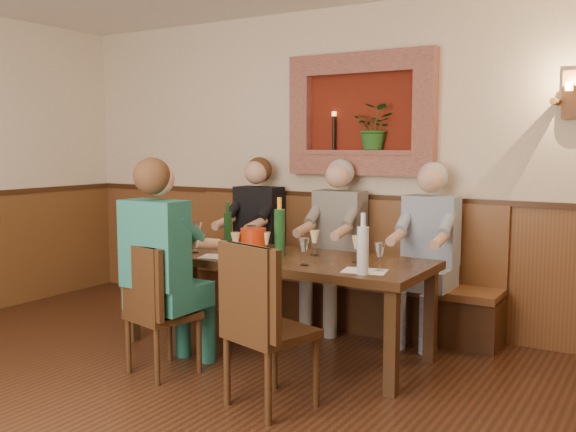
% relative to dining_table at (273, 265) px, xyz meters
% --- Properties ---
extents(room_shell, '(6.04, 6.04, 2.82)m').
position_rel_dining_table_xyz_m(room_shell, '(0.00, -1.85, 1.21)').
color(room_shell, beige).
rests_on(room_shell, ground).
extents(wainscoting, '(6.02, 6.02, 1.15)m').
position_rel_dining_table_xyz_m(wainscoting, '(0.00, -1.85, -0.09)').
color(wainscoting, brown).
rests_on(wainscoting, ground).
extents(wall_niche, '(1.36, 0.30, 1.06)m').
position_rel_dining_table_xyz_m(wall_niche, '(0.24, 1.09, 1.13)').
color(wall_niche, '#621A0E').
rests_on(wall_niche, ground).
extents(wall_sconce, '(0.25, 0.20, 0.35)m').
position_rel_dining_table_xyz_m(wall_sconce, '(1.90, 1.08, 1.27)').
color(wall_sconce, brown).
rests_on(wall_sconce, ground).
extents(dining_table, '(2.40, 0.90, 0.75)m').
position_rel_dining_table_xyz_m(dining_table, '(0.00, 0.00, 0.00)').
color(dining_table, black).
rests_on(dining_table, ground).
extents(bench, '(3.00, 0.45, 1.11)m').
position_rel_dining_table_xyz_m(bench, '(0.00, 0.94, -0.35)').
color(bench, '#381E0F').
rests_on(bench, ground).
extents(chair_near_left, '(0.49, 0.49, 0.92)m').
position_rel_dining_table_xyz_m(chair_near_left, '(-0.40, -0.82, -0.41)').
color(chair_near_left, black).
rests_on(chair_near_left, ground).
extents(chair_near_right, '(0.56, 0.56, 1.02)m').
position_rel_dining_table_xyz_m(chair_near_right, '(0.55, -0.92, -0.38)').
color(chair_near_right, black).
rests_on(chair_near_right, ground).
extents(person_bench_left, '(0.44, 0.54, 1.47)m').
position_rel_dining_table_xyz_m(person_bench_left, '(-0.76, 0.84, -0.06)').
color(person_bench_left, black).
rests_on(person_bench_left, ground).
extents(person_bench_mid, '(0.44, 0.54, 1.46)m').
position_rel_dining_table_xyz_m(person_bench_mid, '(0.09, 0.84, -0.07)').
color(person_bench_mid, '#55514E').
rests_on(person_bench_mid, ground).
extents(person_bench_right, '(0.43, 0.53, 1.45)m').
position_rel_dining_table_xyz_m(person_bench_right, '(0.92, 0.84, -0.07)').
color(person_bench_right, navy).
rests_on(person_bench_right, ground).
extents(person_chair_front, '(0.45, 0.56, 1.50)m').
position_rel_dining_table_xyz_m(person_chair_front, '(-0.39, -0.78, -0.05)').
color(person_chair_front, '#174350').
rests_on(person_chair_front, ground).
extents(spittoon_bucket, '(0.21, 0.21, 0.22)m').
position_rel_dining_table_xyz_m(spittoon_bucket, '(-0.07, -0.16, 0.18)').
color(spittoon_bucket, '#B6290B').
rests_on(spittoon_bucket, dining_table).
extents(wine_bottle_green_a, '(0.10, 0.10, 0.44)m').
position_rel_dining_table_xyz_m(wine_bottle_green_a, '(0.06, -0.01, 0.26)').
color(wine_bottle_green_a, '#19471E').
rests_on(wine_bottle_green_a, dining_table).
extents(wine_bottle_green_b, '(0.09, 0.09, 0.37)m').
position_rel_dining_table_xyz_m(wine_bottle_green_b, '(-0.58, 0.20, 0.22)').
color(wine_bottle_green_b, '#19471E').
rests_on(wine_bottle_green_b, dining_table).
extents(water_bottle, '(0.09, 0.09, 0.40)m').
position_rel_dining_table_xyz_m(water_bottle, '(0.89, -0.32, 0.24)').
color(water_bottle, silver).
rests_on(water_bottle, dining_table).
extents(tasting_sheet_a, '(0.31, 0.25, 0.00)m').
position_rel_dining_table_xyz_m(tasting_sheet_a, '(-0.88, -0.24, 0.08)').
color(tasting_sheet_a, white).
rests_on(tasting_sheet_a, dining_table).
extents(tasting_sheet_b, '(0.27, 0.21, 0.00)m').
position_rel_dining_table_xyz_m(tasting_sheet_b, '(-0.04, -0.14, 0.08)').
color(tasting_sheet_b, white).
rests_on(tasting_sheet_b, dining_table).
extents(tasting_sheet_c, '(0.33, 0.26, 0.00)m').
position_rel_dining_table_xyz_m(tasting_sheet_c, '(0.86, -0.22, 0.08)').
color(tasting_sheet_c, white).
rests_on(tasting_sheet_c, dining_table).
extents(tasting_sheet_d, '(0.33, 0.28, 0.00)m').
position_rel_dining_table_xyz_m(tasting_sheet_d, '(-0.30, -0.28, 0.08)').
color(tasting_sheet_d, white).
rests_on(tasting_sheet_d, dining_table).
extents(wine_glass_0, '(0.08, 0.08, 0.19)m').
position_rel_dining_table_xyz_m(wine_glass_0, '(-0.97, -0.10, 0.17)').
color(wine_glass_0, '#F2D790').
rests_on(wine_glass_0, dining_table).
extents(wine_glass_1, '(0.08, 0.08, 0.19)m').
position_rel_dining_table_xyz_m(wine_glass_1, '(-0.82, 0.11, 0.17)').
color(wine_glass_1, white).
rests_on(wine_glass_1, dining_table).
extents(wine_glass_2, '(0.08, 0.08, 0.19)m').
position_rel_dining_table_xyz_m(wine_glass_2, '(-0.58, -0.23, 0.17)').
color(wine_glass_2, '#F2D790').
rests_on(wine_glass_2, dining_table).
extents(wine_glass_3, '(0.08, 0.08, 0.19)m').
position_rel_dining_table_xyz_m(wine_glass_3, '(-0.31, 0.15, 0.17)').
color(wine_glass_3, white).
rests_on(wine_glass_3, dining_table).
extents(wine_glass_4, '(0.08, 0.08, 0.19)m').
position_rel_dining_table_xyz_m(wine_glass_4, '(0.01, -0.13, 0.17)').
color(wine_glass_4, '#F2D790').
rests_on(wine_glass_4, dining_table).
extents(wine_glass_5, '(0.08, 0.08, 0.19)m').
position_rel_dining_table_xyz_m(wine_glass_5, '(0.28, 0.15, 0.17)').
color(wine_glass_5, '#F2D790').
rests_on(wine_glass_5, dining_table).
extents(wine_glass_6, '(0.08, 0.08, 0.19)m').
position_rel_dining_table_xyz_m(wine_glass_6, '(0.41, -0.24, 0.17)').
color(wine_glass_6, white).
rests_on(wine_glass_6, dining_table).
extents(wine_glass_7, '(0.08, 0.08, 0.19)m').
position_rel_dining_table_xyz_m(wine_glass_7, '(0.67, 0.05, 0.17)').
color(wine_glass_7, '#F2D790').
rests_on(wine_glass_7, dining_table).
extents(wine_glass_8, '(0.08, 0.08, 0.19)m').
position_rel_dining_table_xyz_m(wine_glass_8, '(0.94, -0.16, 0.17)').
color(wine_glass_8, white).
rests_on(wine_glass_8, dining_table).
extents(wine_glass_9, '(0.08, 0.08, 0.19)m').
position_rel_dining_table_xyz_m(wine_glass_9, '(-0.17, -0.25, 0.17)').
color(wine_glass_9, '#F2D790').
rests_on(wine_glass_9, dining_table).
extents(wine_glass_10, '(0.08, 0.08, 0.19)m').
position_rel_dining_table_xyz_m(wine_glass_10, '(-0.87, -0.23, 0.17)').
color(wine_glass_10, '#F2D790').
rests_on(wine_glass_10, dining_table).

